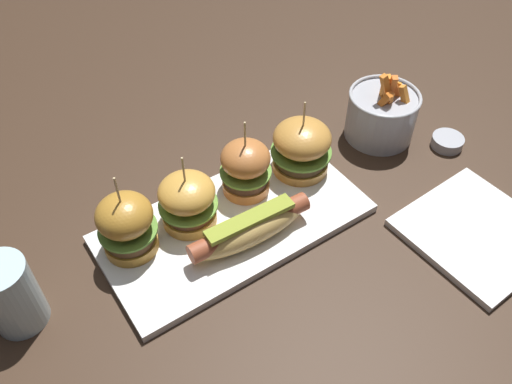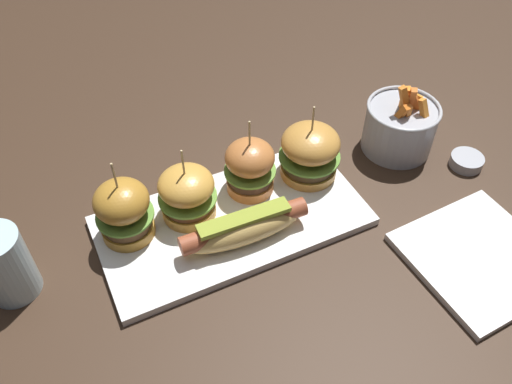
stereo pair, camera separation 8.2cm
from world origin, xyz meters
The scene contains 11 objects.
ground_plane centered at (0.00, 0.00, 0.00)m, with size 3.00×3.00×0.00m, color #382619.
platter_main centered at (0.00, 0.00, 0.01)m, with size 0.42×0.21×0.01m, color white.
hot_dog centered at (0.00, -0.05, 0.04)m, with size 0.20×0.06×0.05m.
slider_far_left centered at (-0.15, 0.04, 0.07)m, with size 0.09×0.09×0.14m.
slider_center_left centered at (-0.06, 0.04, 0.06)m, with size 0.09×0.09×0.13m.
slider_center_right centered at (0.05, 0.05, 0.06)m, with size 0.08×0.08×0.14m.
slider_far_right centered at (0.16, 0.04, 0.06)m, with size 0.10×0.10×0.14m.
fries_bucket centered at (0.34, 0.04, 0.05)m, with size 0.13×0.13×0.14m.
sauce_ramekin centered at (0.43, -0.06, 0.01)m, with size 0.06×0.06×0.02m.
side_plate centered at (0.30, -0.23, 0.01)m, with size 0.20×0.20×0.01m, color white.
water_glass centered at (-0.33, 0.02, 0.06)m, with size 0.07×0.07×0.11m, color silver.
Camera 1 is at (-0.28, -0.47, 0.65)m, focal length 37.46 mm.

